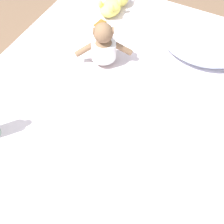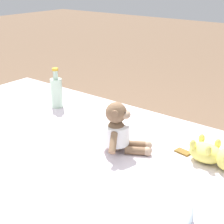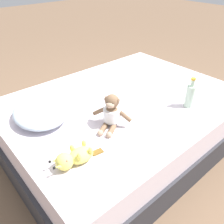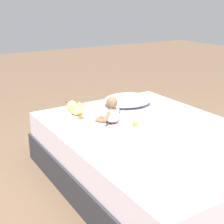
% 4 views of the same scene
% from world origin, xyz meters
% --- Properties ---
extents(bed, '(1.46, 1.95, 0.47)m').
position_xyz_m(bed, '(0.00, 0.00, 0.23)').
color(bed, '#2D2D33').
rests_on(bed, ground_plane).
extents(pillow, '(0.55, 0.49, 0.11)m').
position_xyz_m(pillow, '(0.19, 0.64, 0.53)').
color(pillow, silver).
rests_on(pillow, bed).
extents(plush_monkey, '(0.26, 0.25, 0.24)m').
position_xyz_m(plush_monkey, '(-0.21, 0.31, 0.57)').
color(plush_monkey, brown).
rests_on(plush_monkey, bed).
extents(plush_yellow_creature, '(0.12, 0.33, 0.10)m').
position_xyz_m(plush_yellow_creature, '(-0.35, 0.72, 0.52)').
color(plush_yellow_creature, '#EAE066').
rests_on(plush_yellow_creature, bed).
extents(glass_bottle, '(0.07, 0.07, 0.24)m').
position_xyz_m(glass_bottle, '(-0.42, -0.31, 0.57)').
color(glass_bottle, '#B2D1B7').
rests_on(glass_bottle, bed).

